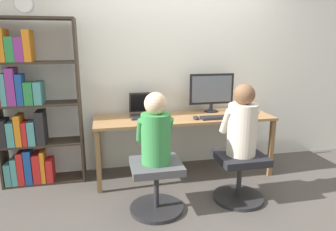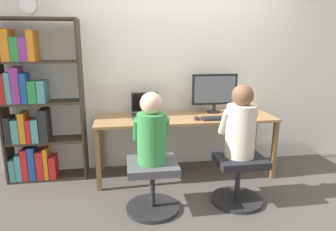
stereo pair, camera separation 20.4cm
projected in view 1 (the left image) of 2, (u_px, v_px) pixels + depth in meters
name	position (u px, v px, depth m)	size (l,w,h in m)	color
ground_plane	(191.00, 185.00, 3.39)	(14.00, 14.00, 0.00)	#4C4742
wall_back	(177.00, 65.00, 3.74)	(10.00, 0.05, 2.60)	silver
desk	(184.00, 122.00, 3.54)	(2.08, 0.63, 0.72)	olive
desktop_monitor	(212.00, 91.00, 3.70)	(0.57, 0.17, 0.48)	black
laptop	(144.00, 112.00, 3.52)	(0.32, 0.33, 0.27)	#2D2D30
keyboard	(220.00, 117.00, 3.43)	(0.45, 0.15, 0.03)	#232326
computer_mouse_by_keyboard	(196.00, 118.00, 3.38)	(0.06, 0.11, 0.04)	black
office_chair_left	(239.00, 174.00, 3.02)	(0.51, 0.51, 0.49)	#262628
office_chair_right	(156.00, 183.00, 2.82)	(0.51, 0.51, 0.49)	#262628
person_at_monitor	(242.00, 124.00, 2.90)	(0.35, 0.32, 0.70)	beige
person_at_laptop	(156.00, 131.00, 2.70)	(0.33, 0.30, 0.66)	#388C47
bookshelf	(27.00, 110.00, 3.25)	(0.88, 0.30, 1.82)	#382D23
desk_clock	(24.00, 4.00, 2.95)	(0.19, 0.03, 0.21)	#B2B2B7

